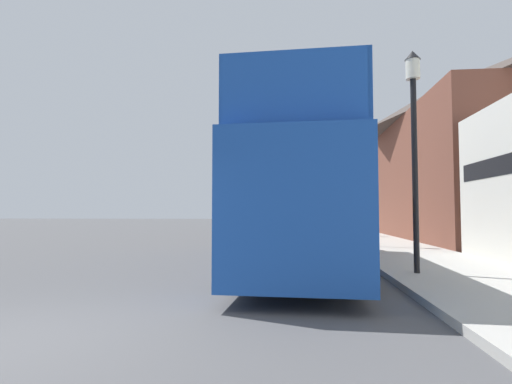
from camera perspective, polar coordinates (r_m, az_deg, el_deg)
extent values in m
plane|color=#4C4C4F|center=(25.50, -1.75, -6.36)|extent=(144.00, 144.00, 0.00)
cube|color=#ADAAA3|center=(22.61, 15.53, -6.50)|extent=(3.59, 108.00, 0.14)
cube|color=brown|center=(26.46, 24.71, 1.27)|extent=(6.00, 20.30, 6.67)
pyramid|color=#473D38|center=(27.16, 24.50, 10.94)|extent=(6.00, 20.30, 2.48)
cube|color=#19479E|center=(10.78, 6.75, -2.65)|extent=(2.90, 9.98, 2.57)
cube|color=orange|center=(10.29, 6.66, -1.92)|extent=(2.71, 5.54, 0.45)
cube|color=black|center=(10.81, 6.72, 1.51)|extent=(2.89, 9.19, 0.70)
cube|color=#19479E|center=(10.87, 6.71, 4.40)|extent=(2.86, 9.19, 0.10)
cube|color=#19479E|center=(11.07, 0.51, 7.54)|extent=(0.50, 9.07, 1.16)
cube|color=#19479E|center=(11.00, 12.90, 7.68)|extent=(0.50, 9.07, 1.16)
cube|color=#19479E|center=(6.60, 5.42, 14.88)|extent=(2.43, 0.19, 1.16)
cube|color=#19479E|center=(14.77, 7.15, 4.91)|extent=(2.50, 1.50, 1.16)
cylinder|color=black|center=(13.94, 2.62, -7.09)|extent=(0.33, 1.02, 1.00)
cylinder|color=black|center=(13.89, 11.71, -7.04)|extent=(0.33, 1.02, 1.00)
cylinder|color=black|center=(8.10, -1.71, -10.06)|extent=(0.33, 1.02, 1.00)
cylinder|color=black|center=(8.01, 14.13, -10.05)|extent=(0.33, 1.02, 1.00)
cube|color=silver|center=(19.16, 8.44, -5.70)|extent=(1.91, 4.46, 0.81)
cube|color=black|center=(19.01, 8.43, -3.71)|extent=(1.62, 2.17, 0.52)
cylinder|color=black|center=(20.54, 6.16, -6.26)|extent=(0.22, 0.65, 0.64)
cylinder|color=black|center=(20.56, 10.67, -6.22)|extent=(0.22, 0.65, 0.64)
cylinder|color=black|center=(17.83, 5.89, -6.76)|extent=(0.22, 0.65, 0.64)
cylinder|color=black|center=(17.84, 11.09, -6.72)|extent=(0.22, 0.65, 0.64)
cylinder|color=black|center=(9.83, 21.76, 2.30)|extent=(0.13, 0.13, 4.46)
cylinder|color=silver|center=(10.34, 21.49, 15.97)|extent=(0.32, 0.32, 0.45)
cone|color=black|center=(10.46, 21.45, 17.71)|extent=(0.35, 0.35, 0.22)
cylinder|color=black|center=(17.11, 13.75, 0.22)|extent=(0.13, 0.13, 4.59)
cylinder|color=silver|center=(17.43, 13.64, 8.52)|extent=(0.32, 0.32, 0.45)
cone|color=black|center=(17.50, 13.63, 9.59)|extent=(0.35, 0.35, 0.22)
cylinder|color=black|center=(24.56, 11.59, -1.27)|extent=(0.13, 0.13, 4.14)
cylinder|color=silver|center=(24.73, 11.53, 4.04)|extent=(0.32, 0.32, 0.45)
cone|color=black|center=(24.78, 11.52, 4.81)|extent=(0.35, 0.35, 0.22)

